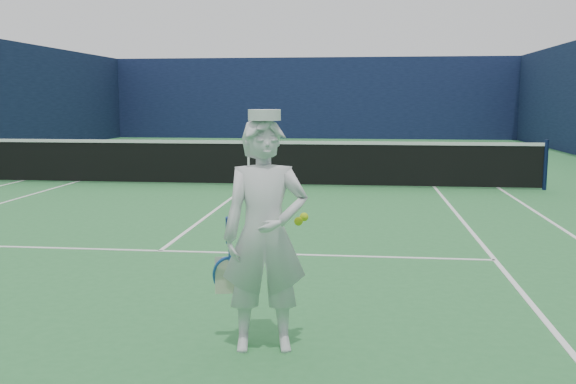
{
  "coord_description": "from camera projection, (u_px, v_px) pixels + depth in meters",
  "views": [
    {
      "loc": [
        2.52,
        -14.08,
        1.89
      ],
      "look_at": [
        1.8,
        -7.91,
        1.0
      ],
      "focal_mm": 40.0,
      "sensor_mm": 36.0,
      "label": 1
    }
  ],
  "objects": [
    {
      "name": "windscreen_fence",
      "position": [
        248.0,
        95.0,
        14.12
      ],
      "size": [
        20.12,
        36.12,
        4.0
      ],
      "color": "#0F1738",
      "rests_on": "ground"
    },
    {
      "name": "ground",
      "position": [
        249.0,
        185.0,
        14.4
      ],
      "size": [
        80.0,
        80.0,
        0.0
      ],
      "primitive_type": "plane",
      "color": "#2C7339",
      "rests_on": "ground"
    },
    {
      "name": "tennis_net",
      "position": [
        249.0,
        161.0,
        14.32
      ],
      "size": [
        12.88,
        0.09,
        1.07
      ],
      "color": "#141E4C",
      "rests_on": "ground"
    },
    {
      "name": "tennis_player",
      "position": [
        265.0,
        235.0,
        4.82
      ],
      "size": [
        0.82,
        0.53,
        1.83
      ],
      "rotation": [
        0.0,
        0.0,
        0.18
      ],
      "color": "silver",
      "rests_on": "ground"
    },
    {
      "name": "court_markings",
      "position": [
        249.0,
        185.0,
        14.4
      ],
      "size": [
        11.03,
        23.83,
        0.01
      ],
      "color": "white",
      "rests_on": "ground"
    }
  ]
}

